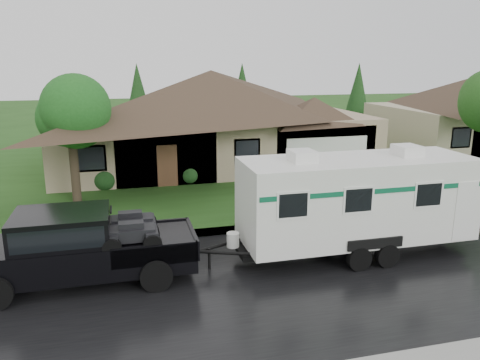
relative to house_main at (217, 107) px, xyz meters
name	(u,v)px	position (x,y,z in m)	size (l,w,h in m)	color
ground	(234,256)	(-2.29, -13.84, -3.59)	(140.00, 140.00, 0.00)	#224916
road	(250,283)	(-2.29, -15.84, -3.59)	(140.00, 8.00, 0.01)	black
curb	(220,231)	(-2.29, -11.59, -3.52)	(140.00, 0.50, 0.15)	gray
lawn	(178,162)	(-2.29, 1.16, -3.52)	(140.00, 26.00, 0.15)	#224916
house_main	(217,107)	(0.00, 0.00, 0.00)	(19.44, 10.80, 6.90)	tan
tree_left_green	(70,115)	(-7.76, -6.43, 0.42)	(3.37, 3.37, 5.57)	#382B1E
shrub_row	(229,171)	(-0.29, -4.54, -2.94)	(13.60, 1.00, 1.00)	#143814
pickup_truck	(75,245)	(-7.13, -14.54, -2.43)	(6.50, 2.47, 2.17)	black
travel_trailer	(356,198)	(1.69, -14.54, -1.68)	(8.02, 2.82, 3.60)	white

